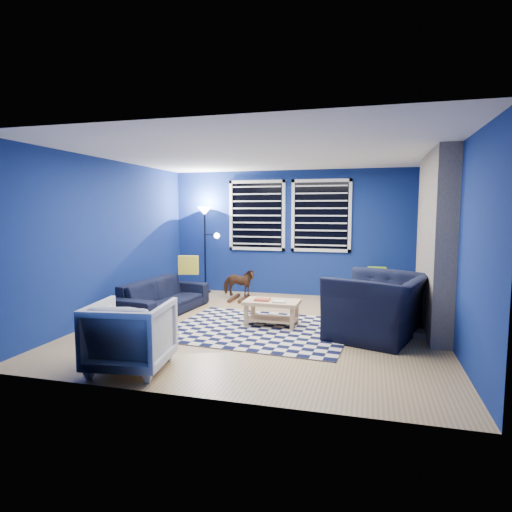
{
  "coord_description": "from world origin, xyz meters",
  "views": [
    {
      "loc": [
        1.48,
        -5.98,
        1.7
      ],
      "look_at": [
        -0.19,
        0.3,
        1.01
      ],
      "focal_mm": 30.0,
      "sensor_mm": 36.0,
      "label": 1
    }
  ],
  "objects_px": {
    "sofa": "(163,297)",
    "cabinet": "(377,286)",
    "tv": "(427,228)",
    "armchair_big": "(378,306)",
    "armchair_bent": "(131,335)",
    "floor_lamp": "(206,222)",
    "rocking_horse": "(239,283)",
    "coffee_table": "(272,307)"
  },
  "relations": [
    {
      "from": "tv",
      "to": "cabinet",
      "type": "relative_size",
      "value": 1.37
    },
    {
      "from": "armchair_big",
      "to": "coffee_table",
      "type": "xyz_separation_m",
      "value": [
        -1.5,
        0.17,
        -0.14
      ]
    },
    {
      "from": "coffee_table",
      "to": "floor_lamp",
      "type": "distance_m",
      "value": 3.13
    },
    {
      "from": "armchair_bent",
      "to": "rocking_horse",
      "type": "relative_size",
      "value": 1.3
    },
    {
      "from": "armchair_big",
      "to": "cabinet",
      "type": "height_order",
      "value": "armchair_big"
    },
    {
      "from": "tv",
      "to": "armchair_bent",
      "type": "relative_size",
      "value": 1.22
    },
    {
      "from": "sofa",
      "to": "rocking_horse",
      "type": "bearing_deg",
      "value": -28.61
    },
    {
      "from": "tv",
      "to": "armchair_big",
      "type": "xyz_separation_m",
      "value": [
        -0.83,
        -2.12,
        -0.98
      ]
    },
    {
      "from": "cabinet",
      "to": "rocking_horse",
      "type": "bearing_deg",
      "value": -177.6
    },
    {
      "from": "tv",
      "to": "coffee_table",
      "type": "height_order",
      "value": "tv"
    },
    {
      "from": "sofa",
      "to": "rocking_horse",
      "type": "height_order",
      "value": "rocking_horse"
    },
    {
      "from": "armchair_bent",
      "to": "coffee_table",
      "type": "height_order",
      "value": "armchair_bent"
    },
    {
      "from": "tv",
      "to": "sofa",
      "type": "relative_size",
      "value": 0.52
    },
    {
      "from": "coffee_table",
      "to": "cabinet",
      "type": "bearing_deg",
      "value": 55.42
    },
    {
      "from": "armchair_bent",
      "to": "floor_lamp",
      "type": "distance_m",
      "value": 4.48
    },
    {
      "from": "tv",
      "to": "armchair_big",
      "type": "distance_m",
      "value": 2.48
    },
    {
      "from": "tv",
      "to": "armchair_bent",
      "type": "height_order",
      "value": "tv"
    },
    {
      "from": "sofa",
      "to": "tv",
      "type": "bearing_deg",
      "value": -63.13
    },
    {
      "from": "armchair_bent",
      "to": "floor_lamp",
      "type": "xyz_separation_m",
      "value": [
        -0.82,
        4.27,
        1.08
      ]
    },
    {
      "from": "tv",
      "to": "floor_lamp",
      "type": "relative_size",
      "value": 0.56
    },
    {
      "from": "armchair_big",
      "to": "coffee_table",
      "type": "bearing_deg",
      "value": -78.08
    },
    {
      "from": "coffee_table",
      "to": "cabinet",
      "type": "xyz_separation_m",
      "value": [
        1.52,
        2.2,
        0.01
      ]
    },
    {
      "from": "armchair_bent",
      "to": "coffee_table",
      "type": "relative_size",
      "value": 1.01
    },
    {
      "from": "tv",
      "to": "cabinet",
      "type": "bearing_deg",
      "value": 162.9
    },
    {
      "from": "armchair_big",
      "to": "coffee_table",
      "type": "distance_m",
      "value": 1.52
    },
    {
      "from": "cabinet",
      "to": "armchair_big",
      "type": "bearing_deg",
      "value": -100.61
    },
    {
      "from": "armchair_bent",
      "to": "rocking_horse",
      "type": "xyz_separation_m",
      "value": [
        0.06,
        3.7,
        -0.04
      ]
    },
    {
      "from": "tv",
      "to": "armchair_big",
      "type": "relative_size",
      "value": 0.77
    },
    {
      "from": "sofa",
      "to": "armchair_bent",
      "type": "bearing_deg",
      "value": -154.79
    },
    {
      "from": "rocking_horse",
      "to": "floor_lamp",
      "type": "xyz_separation_m",
      "value": [
        -0.88,
        0.57,
        1.12
      ]
    },
    {
      "from": "coffee_table",
      "to": "floor_lamp",
      "type": "height_order",
      "value": "floor_lamp"
    },
    {
      "from": "armchair_big",
      "to": "rocking_horse",
      "type": "bearing_deg",
      "value": -107.27
    },
    {
      "from": "floor_lamp",
      "to": "tv",
      "type": "bearing_deg",
      "value": -3.34
    },
    {
      "from": "armchair_big",
      "to": "armchair_bent",
      "type": "relative_size",
      "value": 1.59
    },
    {
      "from": "armchair_big",
      "to": "floor_lamp",
      "type": "distance_m",
      "value": 4.27
    },
    {
      "from": "armchair_bent",
      "to": "cabinet",
      "type": "distance_m",
      "value": 5.0
    },
    {
      "from": "sofa",
      "to": "cabinet",
      "type": "xyz_separation_m",
      "value": [
        3.44,
        1.9,
        0.01
      ]
    },
    {
      "from": "sofa",
      "to": "armchair_big",
      "type": "distance_m",
      "value": 3.46
    },
    {
      "from": "sofa",
      "to": "cabinet",
      "type": "relative_size",
      "value": 2.61
    },
    {
      "from": "armchair_bent",
      "to": "sofa",
      "type": "bearing_deg",
      "value": -78.05
    },
    {
      "from": "tv",
      "to": "floor_lamp",
      "type": "distance_m",
      "value": 4.24
    },
    {
      "from": "armchair_big",
      "to": "sofa",
      "type": "bearing_deg",
      "value": -79.49
    }
  ]
}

